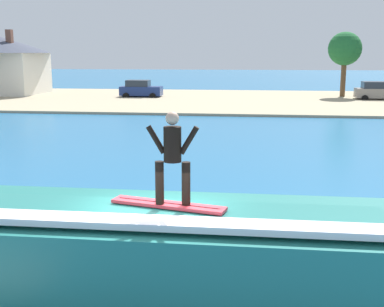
{
  "coord_description": "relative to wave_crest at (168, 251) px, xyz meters",
  "views": [
    {
      "loc": [
        1.84,
        -9.05,
        4.61
      ],
      "look_at": [
        0.24,
        3.75,
        2.04
      ],
      "focal_mm": 47.6,
      "sensor_mm": 36.0,
      "label": 1
    }
  ],
  "objects": [
    {
      "name": "surfer",
      "position": [
        0.14,
        -0.26,
        1.97
      ],
      "size": [
        0.96,
        0.32,
        1.7
      ],
      "color": "black",
      "rests_on": "surfboard"
    },
    {
      "name": "car_far_shore",
      "position": [
        13.14,
        41.82,
        0.09
      ],
      "size": [
        4.12,
        2.22,
        1.86
      ],
      "color": "gray",
      "rests_on": "ground_plane"
    },
    {
      "name": "shoreline_bank",
      "position": [
        -0.24,
        40.07,
        -0.77
      ],
      "size": [
        120.0,
        24.0,
        0.19
      ],
      "color": "tan",
      "rests_on": "ground_plane"
    },
    {
      "name": "ground_plane",
      "position": [
        -0.24,
        -0.03,
        -0.86
      ],
      "size": [
        260.0,
        260.0,
        0.0
      ],
      "primitive_type": "plane",
      "color": "#236595"
    },
    {
      "name": "car_near_shore",
      "position": [
        -10.02,
        41.71,
        0.09
      ],
      "size": [
        4.18,
        2.14,
        1.86
      ],
      "color": "navy",
      "rests_on": "ground_plane"
    },
    {
      "name": "tree_tall_bare",
      "position": [
        10.36,
        44.4,
        4.04
      ],
      "size": [
        3.34,
        3.34,
        6.65
      ],
      "color": "brown",
      "rests_on": "ground_plane"
    },
    {
      "name": "surfboard",
      "position": [
        0.04,
        -0.19,
        1.0
      ],
      "size": [
        2.21,
        0.88,
        0.06
      ],
      "color": "#D8333F",
      "rests_on": "wave_crest"
    },
    {
      "name": "wave_crest",
      "position": [
        0.0,
        0.0,
        0.0
      ],
      "size": [
        9.27,
        3.09,
        1.83
      ],
      "color": "#25756D",
      "rests_on": "ground_plane"
    }
  ]
}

